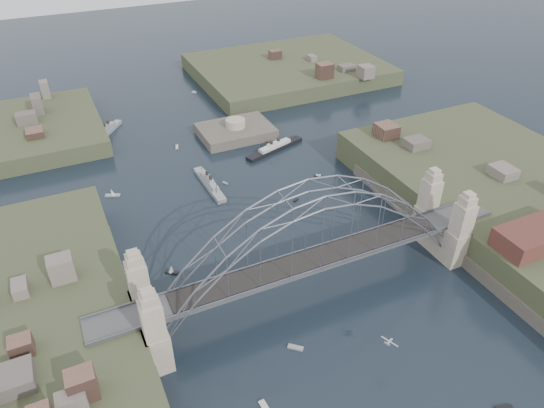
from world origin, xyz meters
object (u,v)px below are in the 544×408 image
(fort_island, at_px, (236,137))
(naval_cruiser_far, at_px, (108,131))
(ocean_liner, at_px, (275,148))
(wharf_shed, at_px, (542,234))
(naval_cruiser_near, at_px, (209,184))
(bridge, at_px, (313,244))

(fort_island, bearing_deg, naval_cruiser_far, 152.51)
(naval_cruiser_far, xyz_separation_m, ocean_liner, (42.59, -32.42, -0.03))
(fort_island, height_order, naval_cruiser_far, fort_island)
(wharf_shed, bearing_deg, ocean_liner, 109.73)
(naval_cruiser_near, relative_size, ocean_liner, 0.89)
(bridge, height_order, naval_cruiser_near, bridge)
(fort_island, distance_m, naval_cruiser_near, 29.91)
(naval_cruiser_near, bearing_deg, naval_cruiser_far, 113.33)
(bridge, height_order, ocean_liner, bridge)
(bridge, distance_m, naval_cruiser_far, 92.46)
(bridge, xyz_separation_m, fort_island, (12.00, 70.00, -12.66))
(bridge, relative_size, wharf_shed, 4.20)
(wharf_shed, distance_m, naval_cruiser_far, 123.31)
(naval_cruiser_near, bearing_deg, ocean_liner, 23.89)
(bridge, bearing_deg, wharf_shed, -17.65)
(fort_island, bearing_deg, bridge, -99.73)
(wharf_shed, height_order, ocean_liner, wharf_shed)
(fort_island, relative_size, wharf_shed, 1.10)
(wharf_shed, bearing_deg, bridge, 162.35)
(fort_island, bearing_deg, ocean_liner, -63.71)
(wharf_shed, relative_size, naval_cruiser_far, 1.50)
(bridge, distance_m, ocean_liner, 60.38)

